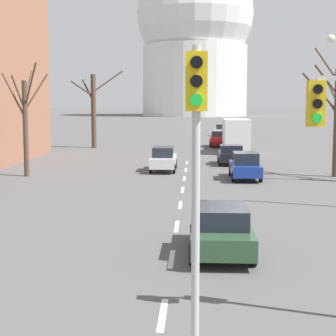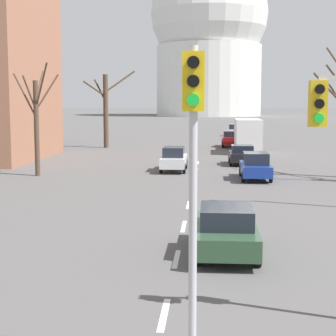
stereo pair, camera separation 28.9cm
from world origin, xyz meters
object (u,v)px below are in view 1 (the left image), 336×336
sedan_near_left (164,159)px  sedan_far_left (231,154)px  delivery_truck (235,134)px  sedan_distant_centre (218,139)px  traffic_signal_centre_tall (196,153)px  sedan_near_right (221,229)px  sedan_far_right (221,130)px  sedan_mid_centre (245,166)px

sedan_near_left → sedan_far_left: bearing=40.9°
sedan_far_left → delivery_truck: (1.04, 10.44, 0.94)m
sedan_distant_centre → traffic_signal_centre_tall: bearing=-92.6°
traffic_signal_centre_tall → sedan_near_right: (0.79, 8.09, -3.15)m
sedan_far_right → sedan_near_left: bearing=-98.1°
traffic_signal_centre_tall → delivery_truck: bearing=85.2°
sedan_near_right → delivery_truck: size_ratio=0.60×
traffic_signal_centre_tall → sedan_mid_centre: 25.69m
traffic_signal_centre_tall → sedan_distant_centre: (2.31, 50.18, -3.07)m
sedan_near_left → sedan_far_right: size_ratio=1.04×
traffic_signal_centre_tall → sedan_near_right: 8.72m
sedan_near_right → sedan_distant_centre: sedan_distant_centre is taller
sedan_far_right → sedan_far_left: bearing=-91.3°
sedan_far_left → sedan_far_right: (0.82, 35.80, 0.06)m
traffic_signal_centre_tall → sedan_far_right: size_ratio=1.31×
sedan_near_left → delivery_truck: delivery_truck is taller
sedan_near_left → sedan_distant_centre: (4.57, 21.03, 0.02)m
delivery_truck → traffic_signal_centre_tall: bearing=-94.8°
traffic_signal_centre_tall → delivery_truck: traffic_signal_centre_tall is taller
sedan_near_right → sedan_near_left: bearing=98.2°
sedan_near_right → sedan_mid_centre: bearing=82.6°
sedan_mid_centre → sedan_far_right: (0.43, 43.87, -0.01)m
sedan_near_right → sedan_far_left: size_ratio=1.14×
sedan_mid_centre → sedan_near_left: bearing=144.1°
sedan_far_right → sedan_distant_centre: 19.05m
sedan_near_left → sedan_near_right: (3.05, -21.05, -0.07)m
sedan_distant_centre → sedan_far_right: bearing=86.6°
sedan_mid_centre → delivery_truck: (0.65, 18.50, 0.87)m
traffic_signal_centre_tall → sedan_far_left: traffic_signal_centre_tall is taller
delivery_truck → sedan_mid_centre: bearing=-92.0°
sedan_mid_centre → sedan_far_left: 8.08m
sedan_far_left → sedan_near_left: bearing=-139.1°
sedan_far_left → sedan_distant_centre: 16.79m
sedan_near_left → sedan_mid_centre: same height
sedan_mid_centre → sedan_distant_centre: size_ratio=1.02×
sedan_near_right → sedan_distant_centre: bearing=87.9°
traffic_signal_centre_tall → sedan_distant_centre: bearing=87.4°
traffic_signal_centre_tall → sedan_distant_centre: 50.32m
sedan_near_left → sedan_mid_centre: (5.28, -3.82, -0.02)m
traffic_signal_centre_tall → sedan_mid_centre: (3.02, 25.32, -3.10)m
sedan_mid_centre → delivery_truck: delivery_truck is taller
sedan_far_left → sedan_mid_centre: bearing=-87.3°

